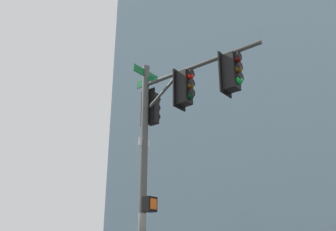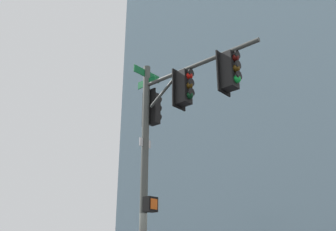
# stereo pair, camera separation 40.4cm
# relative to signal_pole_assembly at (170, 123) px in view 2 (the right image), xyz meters

# --- Properties ---
(signal_pole_assembly) EXTENTS (2.23, 3.93, 7.05)m
(signal_pole_assembly) POSITION_rel_signal_pole_assembly_xyz_m (0.00, 0.00, 0.00)
(signal_pole_assembly) COLOR #4C514C
(signal_pole_assembly) RESTS_ON ground_plane
(building_brick_nearside) EXTENTS (23.19, 21.81, 51.13)m
(building_brick_nearside) POSITION_rel_signal_pole_assembly_xyz_m (36.41, -11.37, 20.63)
(building_brick_nearside) COLOR brown
(building_brick_nearside) RESTS_ON ground_plane
(building_brick_midblock) EXTENTS (23.64, 18.18, 29.32)m
(building_brick_midblock) POSITION_rel_signal_pole_assembly_xyz_m (47.09, -9.76, 9.72)
(building_brick_midblock) COLOR brown
(building_brick_midblock) RESTS_ON ground_plane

